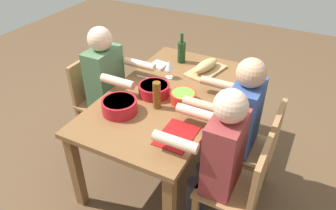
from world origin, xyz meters
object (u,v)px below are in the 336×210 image
object	(u,v)px
diner_far_center	(109,81)
beer_bottle	(157,95)
diner_near_left	(218,154)
chair_near_center	(258,147)
cutting_board	(206,71)
dining_table	(168,103)
wine_bottle	(182,52)
diner_near_center	(238,118)
serving_bowl_pasta	(154,89)
wine_glass	(169,66)
serving_bowl_fruit	(119,105)
chair_near_left	(241,187)
serving_bowl_salad	(183,97)
bread_loaf	(206,65)
napkin_stack	(159,65)
chair_far_center	(96,96)

from	to	relation	value
diner_far_center	beer_bottle	xyz separation A→B (m)	(-0.21, -0.61, 0.15)
diner_near_left	chair_near_center	bearing A→B (deg)	-22.35
diner_far_center	cutting_board	bearing A→B (deg)	-56.02
diner_near_left	chair_near_center	distance (m)	0.53
dining_table	wine_bottle	bearing A→B (deg)	14.73
dining_table	diner_near_center	xyz separation A→B (m)	(0.00, -0.60, 0.05)
dining_table	diner_near_center	world-z (taller)	diner_near_center
serving_bowl_pasta	wine_glass	world-z (taller)	wine_glass
chair_near_center	beer_bottle	xyz separation A→B (m)	(-0.21, 0.77, 0.37)
diner_far_center	cutting_board	world-z (taller)	diner_far_center
chair_near_center	serving_bowl_fruit	xyz separation A→B (m)	(-0.39, 0.98, 0.32)
wine_bottle	beer_bottle	world-z (taller)	wine_bottle
beer_bottle	chair_near_left	bearing A→B (deg)	-107.13
chair_near_center	cutting_board	bearing A→B (deg)	52.76
diner_near_center	serving_bowl_pasta	xyz separation A→B (m)	(-0.06, 0.69, 0.10)
diner_near_center	serving_bowl_salad	world-z (taller)	diner_near_center
diner_near_left	dining_table	bearing A→B (deg)	53.19
bread_loaf	dining_table	bearing A→B (deg)	164.84
chair_near_left	cutting_board	world-z (taller)	chair_near_left
cutting_board	bread_loaf	distance (m)	0.06
diner_far_center	dining_table	bearing A→B (deg)	-90.00
diner_far_center	serving_bowl_fruit	bearing A→B (deg)	-134.93
diner_far_center	chair_near_center	world-z (taller)	diner_far_center
dining_table	diner_far_center	distance (m)	0.60
diner_near_center	wine_glass	size ratio (longest dim) A/B	7.23
diner_far_center	serving_bowl_pasta	size ratio (longest dim) A/B	4.77
diner_near_center	beer_bottle	world-z (taller)	diner_near_center
serving_bowl_salad	wine_bottle	distance (m)	0.69
chair_near_left	beer_bottle	xyz separation A→B (m)	(0.24, 0.77, 0.37)
dining_table	chair_near_center	bearing A→B (deg)	-90.00
serving_bowl_fruit	napkin_stack	world-z (taller)	serving_bowl_fruit
diner_far_center	chair_near_center	xyz separation A→B (m)	(0.00, -1.38, -0.21)
dining_table	beer_bottle	world-z (taller)	beer_bottle
chair_near_left	napkin_stack	world-z (taller)	chair_near_left
diner_near_left	cutting_board	bearing A→B (deg)	26.28
diner_near_left	wine_bottle	world-z (taller)	diner_near_left
chair_far_center	wine_glass	world-z (taller)	wine_glass
diner_far_center	wine_glass	xyz separation A→B (m)	(0.24, -0.48, 0.16)
dining_table	wine_glass	xyz separation A→B (m)	(0.24, 0.11, 0.20)
serving_bowl_pasta	napkin_stack	bearing A→B (deg)	24.51
beer_bottle	wine_bottle	bearing A→B (deg)	11.84
serving_bowl_salad	diner_near_center	bearing A→B (deg)	-83.90
diner_far_center	chair_far_center	bearing A→B (deg)	90.00
chair_far_center	napkin_stack	distance (m)	0.67
diner_near_left	serving_bowl_fruit	world-z (taller)	diner_near_left
chair_far_center	diner_near_center	size ratio (longest dim) A/B	0.71
diner_far_center	serving_bowl_pasta	xyz separation A→B (m)	(-0.06, -0.50, 0.10)
serving_bowl_pasta	bread_loaf	distance (m)	0.60
serving_bowl_pasta	serving_bowl_salad	world-z (taller)	serving_bowl_pasta
chair_near_center	serving_bowl_pasta	distance (m)	0.93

